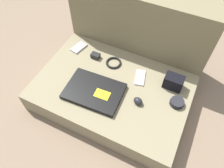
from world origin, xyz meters
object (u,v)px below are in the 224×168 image
Objects in this scene: phone_silver at (79,47)px; phone_black at (140,77)px; laptop at (94,91)px; charger_brick at (96,56)px; camera_pouch at (174,82)px; computer_mouse at (138,101)px; speaker_puck at (177,102)px.

phone_silver is 0.50m from phone_black.
laptop is 5.94× the size of charger_brick.
camera_pouch is at bearing -0.64° from charger_brick.
phone_black is (0.49, -0.06, -0.00)m from phone_silver.
camera_pouch is (0.20, 0.03, 0.04)m from phone_black.
computer_mouse is (0.27, 0.05, 0.01)m from laptop.
charger_brick reaches higher than phone_silver.
laptop is at bearing -163.37° from speaker_puck.
laptop reaches higher than phone_silver.
camera_pouch reaches higher than charger_brick.
computer_mouse is 0.45m from charger_brick.
charger_brick is (-0.60, 0.12, 0.00)m from speaker_puck.
speaker_puck is at bearing -32.26° from phone_black.
phone_black is 1.18× the size of camera_pouch.
phone_silver is at bearing 158.61° from phone_black.
phone_silver is 0.93× the size of phone_black.
phone_black is at bearing 162.02° from speaker_puck.
speaker_puck is at bearing -61.47° from camera_pouch.
speaker_puck is 1.39× the size of charger_brick.
charger_brick is at bearing 172.12° from computer_mouse.
laptop is 5.19× the size of computer_mouse.
laptop is at bearing -149.71° from computer_mouse.
camera_pouch is (0.41, 0.25, 0.03)m from laptop.
computer_mouse reaches higher than laptop.
computer_mouse is at bearing -28.06° from charger_brick.
phone_silver is (-0.75, 0.15, -0.01)m from speaker_puck.
computer_mouse is 1.14× the size of charger_brick.
computer_mouse is at bearing -11.09° from phone_silver.
phone_silver is at bearing 131.28° from laptop.
computer_mouse reaches higher than phone_silver.
speaker_puck is at bearing 44.59° from computer_mouse.
camera_pouch is (-0.06, 0.11, 0.03)m from speaker_puck.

